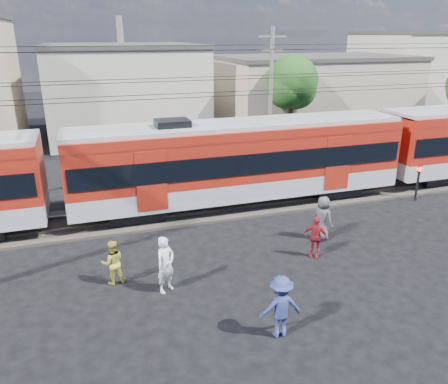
{
  "coord_description": "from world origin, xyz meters",
  "views": [
    {
      "loc": [
        -5.61,
        -10.99,
        8.04
      ],
      "look_at": [
        -0.4,
        5.0,
        1.94
      ],
      "focal_mm": 35.0,
      "sensor_mm": 36.0,
      "label": 1
    }
  ],
  "objects_px": {
    "commuter_train": "(244,158)",
    "crossing_signal": "(419,177)",
    "pedestrian_c": "(280,307)",
    "pedestrian_a": "(166,264)"
  },
  "relations": [
    {
      "from": "commuter_train",
      "to": "crossing_signal",
      "type": "relative_size",
      "value": 27.24
    },
    {
      "from": "pedestrian_c",
      "to": "crossing_signal",
      "type": "distance_m",
      "value": 13.46
    },
    {
      "from": "commuter_train",
      "to": "pedestrian_c",
      "type": "relative_size",
      "value": 26.94
    },
    {
      "from": "crossing_signal",
      "to": "pedestrian_a",
      "type": "bearing_deg",
      "value": -162.6
    },
    {
      "from": "pedestrian_a",
      "to": "pedestrian_c",
      "type": "relative_size",
      "value": 1.04
    },
    {
      "from": "crossing_signal",
      "to": "commuter_train",
      "type": "bearing_deg",
      "value": 165.95
    },
    {
      "from": "pedestrian_c",
      "to": "commuter_train",
      "type": "bearing_deg",
      "value": -101.84
    },
    {
      "from": "commuter_train",
      "to": "crossing_signal",
      "type": "xyz_separation_m",
      "value": [
        8.61,
        -2.16,
        -1.12
      ]
    },
    {
      "from": "pedestrian_c",
      "to": "crossing_signal",
      "type": "height_order",
      "value": "pedestrian_c"
    },
    {
      "from": "pedestrian_a",
      "to": "crossing_signal",
      "type": "height_order",
      "value": "pedestrian_a"
    }
  ]
}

